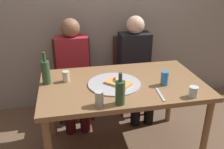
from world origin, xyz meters
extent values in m
plane|color=brown|center=(0.00, 0.00, 0.00)|extent=(8.00, 8.00, 0.00)
cube|color=gray|center=(0.00, 1.05, 1.30)|extent=(6.00, 0.10, 2.60)
cube|color=olive|center=(0.00, 0.00, 0.71)|extent=(1.43, 0.86, 0.04)
cylinder|color=olive|center=(0.66, -0.37, 0.35)|extent=(0.06, 0.06, 0.69)
cylinder|color=olive|center=(-0.66, 0.37, 0.35)|extent=(0.06, 0.06, 0.69)
cylinder|color=olive|center=(0.66, 0.37, 0.35)|extent=(0.06, 0.06, 0.69)
cylinder|color=#ADADB2|center=(-0.08, -0.02, 0.74)|extent=(0.46, 0.46, 0.01)
cube|color=tan|center=(-0.05, -0.04, 0.75)|extent=(0.25, 0.25, 0.02)
sphere|color=#EAD184|center=(-0.06, -0.03, 0.77)|extent=(0.04, 0.04, 0.04)
sphere|color=#2D381E|center=(-0.03, -0.09, 0.77)|extent=(0.02, 0.02, 0.02)
sphere|color=#B22D23|center=(-0.07, 0.01, 0.77)|extent=(0.03, 0.03, 0.03)
cylinder|color=#2D5133|center=(-0.10, -0.35, 0.82)|extent=(0.07, 0.07, 0.18)
cylinder|color=#2D5133|center=(-0.10, -0.35, 0.95)|extent=(0.03, 0.03, 0.07)
cylinder|color=#2D5133|center=(-0.65, 0.11, 0.84)|extent=(0.07, 0.07, 0.21)
cylinder|color=#2D5133|center=(-0.65, 0.11, 0.98)|extent=(0.03, 0.03, 0.08)
cylinder|color=silver|center=(0.48, -0.36, 0.78)|extent=(0.07, 0.07, 0.08)
cylinder|color=#B7C6BC|center=(-0.26, -0.34, 0.79)|extent=(0.07, 0.07, 0.11)
cylinder|color=beige|center=(-0.48, 0.12, 0.78)|extent=(0.06, 0.06, 0.10)
cylinder|color=#337AC1|center=(0.34, -0.11, 0.79)|extent=(0.07, 0.07, 0.12)
cube|color=#B7B7BC|center=(0.24, -0.28, 0.74)|extent=(0.04, 0.22, 0.01)
cube|color=#472D1E|center=(-0.40, 0.75, 0.45)|extent=(0.44, 0.44, 0.05)
cube|color=#472D1E|center=(-0.40, 0.95, 0.68)|extent=(0.44, 0.04, 0.45)
cylinder|color=#472D1E|center=(-0.21, 0.56, 0.21)|extent=(0.04, 0.04, 0.42)
cylinder|color=#472D1E|center=(-0.59, 0.56, 0.21)|extent=(0.04, 0.04, 0.42)
cylinder|color=#472D1E|center=(-0.21, 0.94, 0.21)|extent=(0.04, 0.04, 0.42)
cylinder|color=#472D1E|center=(-0.59, 0.94, 0.21)|extent=(0.04, 0.04, 0.42)
cube|color=#472D1E|center=(0.33, 0.75, 0.45)|extent=(0.44, 0.44, 0.05)
cube|color=#472D1E|center=(0.33, 0.95, 0.68)|extent=(0.44, 0.04, 0.45)
cylinder|color=#472D1E|center=(0.52, 0.56, 0.21)|extent=(0.04, 0.04, 0.42)
cylinder|color=#472D1E|center=(0.14, 0.56, 0.21)|extent=(0.04, 0.04, 0.42)
cylinder|color=#472D1E|center=(0.52, 0.94, 0.21)|extent=(0.04, 0.04, 0.42)
cylinder|color=#472D1E|center=(0.14, 0.94, 0.21)|extent=(0.04, 0.04, 0.42)
cube|color=maroon|center=(-0.40, 0.77, 0.71)|extent=(0.36, 0.22, 0.52)
sphere|color=brown|center=(-0.40, 0.77, 1.06)|extent=(0.21, 0.21, 0.21)
cylinder|color=#3F0E12|center=(-0.32, 0.57, 0.45)|extent=(0.12, 0.40, 0.12)
cylinder|color=#3F0E12|center=(-0.48, 0.57, 0.45)|extent=(0.12, 0.40, 0.12)
cylinder|color=#3F0E12|center=(-0.32, 0.37, 0.23)|extent=(0.11, 0.11, 0.45)
cylinder|color=#3F0E12|center=(-0.48, 0.37, 0.23)|extent=(0.11, 0.11, 0.45)
cube|color=black|center=(0.33, 0.77, 0.71)|extent=(0.36, 0.22, 0.52)
sphere|color=beige|center=(0.33, 0.77, 1.06)|extent=(0.21, 0.21, 0.21)
cylinder|color=black|center=(0.41, 0.57, 0.45)|extent=(0.12, 0.40, 0.12)
cylinder|color=black|center=(0.25, 0.57, 0.45)|extent=(0.12, 0.40, 0.12)
cylinder|color=black|center=(0.41, 0.37, 0.23)|extent=(0.11, 0.11, 0.45)
cylinder|color=black|center=(0.25, 0.37, 0.23)|extent=(0.11, 0.11, 0.45)
camera|label=1|loc=(-0.47, -1.88, 1.67)|focal=39.11mm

